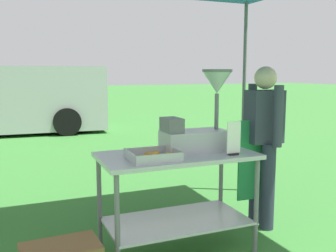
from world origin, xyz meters
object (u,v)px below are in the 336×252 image
(donut_cart, at_px, (177,180))
(donut_tray, at_px, (153,157))
(vendor, at_px, (263,138))
(donut_fryer, at_px, (199,122))
(menu_sign, at_px, (234,141))

(donut_cart, xyz_separation_m, donut_tray, (-0.26, -0.13, 0.25))
(vendor, bearing_deg, donut_tray, -165.20)
(donut_fryer, relative_size, menu_sign, 2.53)
(donut_cart, distance_m, donut_fryer, 0.53)
(donut_fryer, xyz_separation_m, menu_sign, (0.18, -0.27, -0.13))
(donut_tray, height_order, donut_fryer, donut_fryer)
(donut_tray, xyz_separation_m, menu_sign, (0.67, -0.10, 0.10))
(menu_sign, distance_m, vendor, 0.76)
(donut_cart, xyz_separation_m, donut_fryer, (0.23, 0.04, 0.48))
(donut_fryer, height_order, menu_sign, donut_fryer)
(donut_cart, bearing_deg, donut_fryer, 10.69)
(vendor, bearing_deg, donut_fryer, -168.13)
(donut_cart, relative_size, menu_sign, 4.70)
(donut_cart, bearing_deg, vendor, 11.61)
(donut_cart, distance_m, donut_tray, 0.39)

